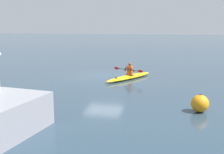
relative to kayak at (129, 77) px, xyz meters
The scene contains 4 objects.
ground_plane 2.11m from the kayak, 26.37° to the right, with size 160.00×160.00×0.00m, color #283D4C.
kayak is the anchor object (origin of this frame).
kayaker 0.46m from the kayak, 119.19° to the right, with size 2.04×1.16×0.78m.
mooring_buoy_white_far 7.40m from the kayak, 120.98° to the left, with size 0.70×0.70×0.74m.
Camera 1 is at (-4.59, 18.76, 3.46)m, focal length 45.97 mm.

